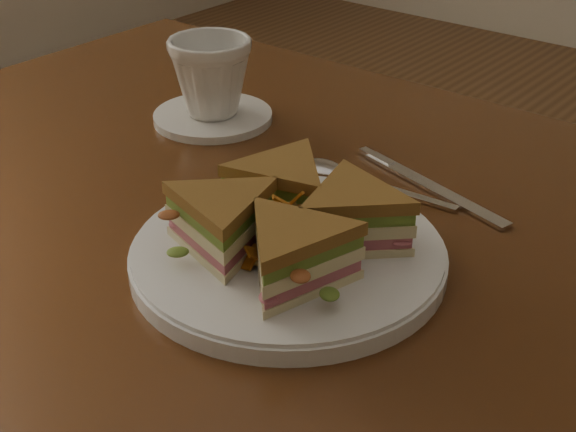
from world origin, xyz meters
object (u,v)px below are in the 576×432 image
(table, at_px, (291,296))
(spoon, at_px, (340,174))
(coffee_cup, at_px, (211,77))
(plate, at_px, (288,256))
(knife, at_px, (424,184))
(sandwich_wedges, at_px, (288,221))
(saucer, at_px, (213,117))

(table, distance_m, spoon, 0.14)
(table, height_order, coffee_cup, coffee_cup)
(plate, distance_m, knife, 0.21)
(plate, xyz_separation_m, spoon, (-0.06, 0.17, -0.00))
(knife, xyz_separation_m, coffee_cup, (-0.30, -0.01, 0.06))
(sandwich_wedges, relative_size, spoon, 1.35)
(spoon, distance_m, saucer, 0.22)
(knife, bearing_deg, saucer, -162.25)
(plate, height_order, spoon, plate)
(spoon, relative_size, saucer, 1.24)
(sandwich_wedges, bearing_deg, saucer, 144.94)
(table, height_order, spoon, spoon)
(plate, height_order, coffee_cup, coffee_cup)
(saucer, bearing_deg, table, -28.97)
(knife, bearing_deg, coffee_cup, -162.25)
(table, relative_size, sandwich_wedges, 4.85)
(spoon, height_order, coffee_cup, coffee_cup)
(saucer, height_order, coffee_cup, coffee_cup)
(saucer, bearing_deg, coffee_cup, 0.00)
(plate, bearing_deg, sandwich_wedges, 0.00)
(coffee_cup, bearing_deg, saucer, 0.00)
(plate, bearing_deg, spoon, 110.48)
(spoon, relative_size, knife, 0.87)
(sandwich_wedges, bearing_deg, plate, 180.00)
(sandwich_wedges, height_order, coffee_cup, coffee_cup)
(table, distance_m, sandwich_wedges, 0.17)
(plate, distance_m, saucer, 0.34)
(sandwich_wedges, bearing_deg, coffee_cup, 144.94)
(coffee_cup, bearing_deg, knife, 22.76)
(saucer, xyz_separation_m, coffee_cup, (0.00, 0.00, 0.05))
(table, xyz_separation_m, plate, (0.05, -0.07, 0.11))
(table, xyz_separation_m, sandwich_wedges, (0.05, -0.07, 0.14))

